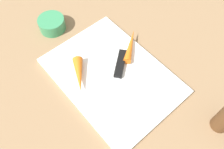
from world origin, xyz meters
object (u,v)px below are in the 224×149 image
(small_bowl, at_px, (52,24))
(knife, at_px, (120,68))
(cutting_board, at_px, (112,76))
(carrot_long, at_px, (131,45))
(carrot_short, at_px, (79,75))

(small_bowl, bearing_deg, knife, 11.43)
(cutting_board, distance_m, carrot_long, 0.11)
(cutting_board, height_order, knife, knife)
(knife, height_order, small_bowl, small_bowl)
(carrot_short, height_order, carrot_long, carrot_short)
(carrot_long, distance_m, small_bowl, 0.26)
(knife, relative_size, carrot_short, 1.66)
(cutting_board, relative_size, small_bowl, 4.40)
(carrot_short, bearing_deg, carrot_long, 116.63)
(carrot_short, xyz_separation_m, carrot_long, (0.02, 0.17, -0.00))
(carrot_long, bearing_deg, carrot_short, 137.76)
(cutting_board, relative_size, knife, 2.11)
(carrot_short, xyz_separation_m, small_bowl, (-0.21, 0.05, -0.01))
(cutting_board, bearing_deg, knife, 91.22)
(cutting_board, relative_size, carrot_short, 3.52)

